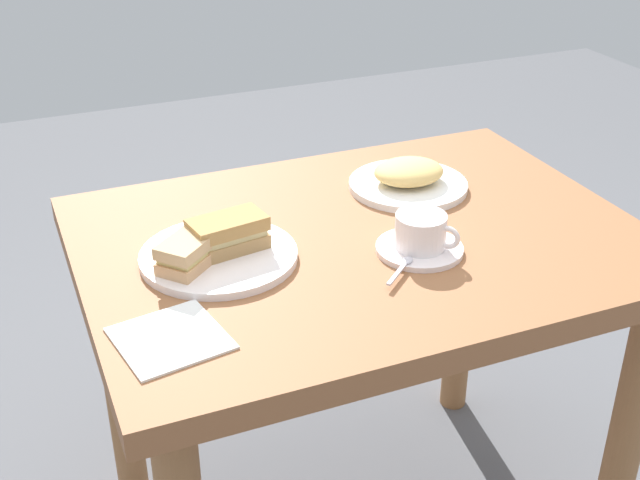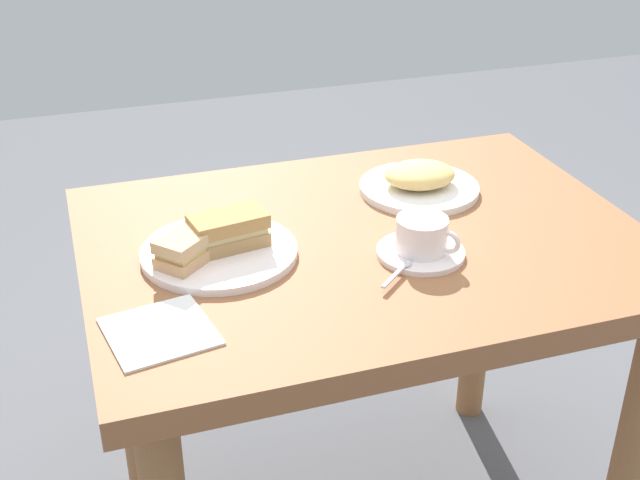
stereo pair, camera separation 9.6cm
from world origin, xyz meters
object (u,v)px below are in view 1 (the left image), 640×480
object	(u,v)px
sandwich_front	(228,234)
coffee_cup	(421,230)
sandwich_plate	(219,256)
sandwich_back	(193,249)
napkin	(170,338)
spoon	(403,266)
side_plate	(408,185)
dining_table	(360,292)
coffee_saucer	(419,249)

from	to	relation	value
sandwich_front	coffee_cup	size ratio (longest dim) A/B	1.35
sandwich_plate	sandwich_front	size ratio (longest dim) A/B	1.94
sandwich_front	sandwich_back	distance (m)	0.07
sandwich_back	napkin	xyz separation A→B (m)	(0.08, 0.18, -0.04)
sandwich_front	napkin	world-z (taller)	sandwich_front
coffee_cup	spoon	size ratio (longest dim) A/B	1.26
side_plate	sandwich_front	bearing A→B (deg)	17.37
side_plate	coffee_cup	bearing A→B (deg)	66.79
sandwich_front	coffee_cup	world-z (taller)	sandwich_front
dining_table	napkin	world-z (taller)	napkin
sandwich_back	spoon	size ratio (longest dim) A/B	1.73
dining_table	sandwich_back	world-z (taller)	sandwich_back
sandwich_plate	coffee_saucer	distance (m)	0.35
coffee_saucer	sandwich_front	bearing A→B (deg)	-19.46
sandwich_front	coffee_saucer	xyz separation A→B (m)	(-0.31, 0.11, -0.04)
sandwich_front	napkin	size ratio (longest dim) A/B	0.93
sandwich_back	coffee_saucer	world-z (taller)	sandwich_back
sandwich_back	dining_table	bearing A→B (deg)	-178.50
coffee_cup	spoon	xyz separation A→B (m)	(0.06, 0.05, -0.03)
spoon	coffee_saucer	bearing A→B (deg)	-138.49
coffee_cup	napkin	xyz separation A→B (m)	(0.46, 0.09, -0.04)
sandwich_plate	side_plate	xyz separation A→B (m)	(-0.43, -0.13, 0.00)
coffee_saucer	side_plate	distance (m)	0.26
coffee_cup	sandwich_front	bearing A→B (deg)	-19.60
sandwich_front	coffee_cup	distance (m)	0.33
sandwich_back	coffee_cup	size ratio (longest dim) A/B	1.37
dining_table	sandwich_back	distance (m)	0.35
coffee_saucer	spoon	bearing A→B (deg)	41.51
sandwich_front	napkin	xyz separation A→B (m)	(0.15, 0.20, -0.04)
sandwich_front	sandwich_plate	bearing A→B (deg)	11.29
napkin	sandwich_back	bearing A→B (deg)	-114.87
dining_table	coffee_saucer	xyz separation A→B (m)	(-0.07, 0.10, 0.13)
sandwich_front	side_plate	size ratio (longest dim) A/B	0.58
sandwich_front	spoon	distance (m)	0.30
side_plate	coffee_saucer	bearing A→B (deg)	66.49
sandwich_back	napkin	distance (m)	0.21
dining_table	spoon	distance (m)	0.20
napkin	spoon	bearing A→B (deg)	-174.12
side_plate	napkin	size ratio (longest dim) A/B	1.59
sandwich_plate	spoon	world-z (taller)	spoon
sandwich_back	side_plate	world-z (taller)	sandwich_back
sandwich_back	spoon	world-z (taller)	sandwich_back
coffee_saucer	coffee_cup	distance (m)	0.04
dining_table	sandwich_plate	size ratio (longest dim) A/B	3.72
sandwich_back	coffee_cup	distance (m)	0.39
dining_table	coffee_cup	bearing A→B (deg)	123.99
dining_table	coffee_saucer	bearing A→B (deg)	123.92
coffee_cup	side_plate	bearing A→B (deg)	-113.21
sandwich_front	coffee_saucer	size ratio (longest dim) A/B	0.91
coffee_saucer	sandwich_back	bearing A→B (deg)	-13.19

